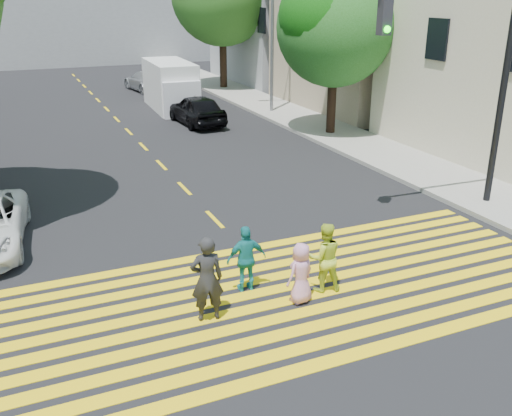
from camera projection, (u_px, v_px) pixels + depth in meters
ground at (316, 323)px, 11.31m from camera, size 120.00×120.00×0.00m
sidewalk_right at (319, 127)px, 27.31m from camera, size 3.00×60.00×0.15m
crosswalk at (288, 294)px, 12.40m from camera, size 13.40×5.30×0.01m
lane_line at (111, 114)px, 30.59m from camera, size 0.12×34.40×0.01m
building_right_tan at (390, 14)px, 31.40m from camera, size 10.00×10.00×10.00m
building_right_grey at (298, 9)px, 40.83m from camera, size 10.00×10.00×10.00m
tree_right_near at (336, 21)px, 24.36m from camera, size 5.82×5.47×7.38m
pedestrian_man at (207, 279)px, 11.14m from camera, size 0.70×0.51×1.80m
pedestrian_woman at (324, 257)px, 12.30m from camera, size 0.89×0.77×1.57m
pedestrian_child at (301, 273)px, 11.87m from camera, size 0.75×0.60×1.34m
pedestrian_extra at (246, 259)px, 12.31m from camera, size 0.90×0.42×1.51m
dark_car_near at (197, 109)px, 27.95m from camera, size 1.99×4.42×1.48m
silver_car at (147, 81)px, 37.43m from camera, size 2.49×4.78×1.32m
dark_car_parked at (172, 82)px, 36.52m from camera, size 2.03×4.39×1.39m
white_van at (171, 87)px, 31.37m from camera, size 2.29×5.55×2.58m
traffic_signal at (473, 66)px, 15.68m from camera, size 4.48×0.43×6.57m
street_lamp at (269, 2)px, 28.73m from camera, size 2.22×0.71×9.89m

